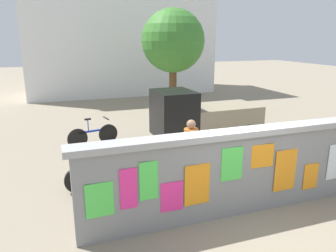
# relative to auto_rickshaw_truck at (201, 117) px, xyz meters

# --- Properties ---
(ground) EXTENTS (60.00, 60.00, 0.00)m
(ground) POSITION_rel_auto_rickshaw_truck_xyz_m (-1.22, 3.62, -0.90)
(ground) COLOR gray
(poster_wall) EXTENTS (6.65, 0.42, 1.77)m
(poster_wall) POSITION_rel_auto_rickshaw_truck_xyz_m (-1.22, -4.38, 0.01)
(poster_wall) COLOR gray
(poster_wall) RESTS_ON ground
(auto_rickshaw_truck) EXTENTS (3.63, 1.57, 1.85)m
(auto_rickshaw_truck) POSITION_rel_auto_rickshaw_truck_xyz_m (0.00, 0.00, 0.00)
(auto_rickshaw_truck) COLOR black
(auto_rickshaw_truck) RESTS_ON ground
(motorcycle) EXTENTS (1.90, 0.56, 0.87)m
(motorcycle) POSITION_rel_auto_rickshaw_truck_xyz_m (-3.55, -2.39, -0.44)
(motorcycle) COLOR black
(motorcycle) RESTS_ON ground
(bicycle_near) EXTENTS (1.68, 0.53, 0.95)m
(bicycle_near) POSITION_rel_auto_rickshaw_truck_xyz_m (-3.48, 0.91, -0.54)
(bicycle_near) COLOR black
(bicycle_near) RESTS_ON ground
(person_walking) EXTENTS (0.47, 0.47, 1.62)m
(person_walking) POSITION_rel_auto_rickshaw_truck_xyz_m (-1.59, -2.80, 0.09)
(person_walking) COLOR yellow
(person_walking) RESTS_ON ground
(tree_roadside) EXTENTS (2.93, 2.93, 4.80)m
(tree_roadside) POSITION_rel_auto_rickshaw_truck_xyz_m (0.82, 4.95, 2.41)
(tree_roadside) COLOR brown
(tree_roadside) RESTS_ON ground
(building_background) EXTENTS (11.63, 5.17, 7.86)m
(building_background) POSITION_rel_auto_rickshaw_truck_xyz_m (-0.37, 11.76, 3.05)
(building_background) COLOR white
(building_background) RESTS_ON ground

